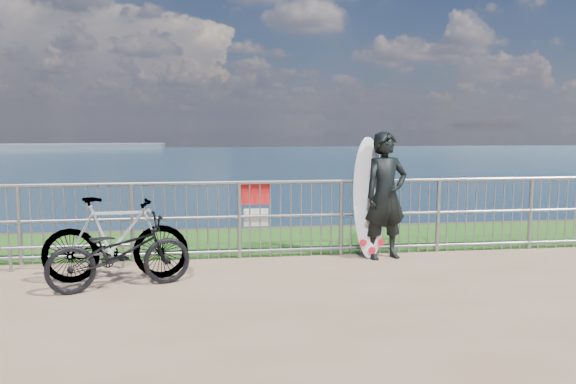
{
  "coord_description": "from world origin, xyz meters",
  "views": [
    {
      "loc": [
        -0.9,
        -6.38,
        1.91
      ],
      "look_at": [
        0.15,
        1.2,
        1.0
      ],
      "focal_mm": 35.0,
      "sensor_mm": 36.0,
      "label": 1
    }
  ],
  "objects": [
    {
      "name": "grass_strip",
      "position": [
        0.0,
        2.7,
        0.01
      ],
      "size": [
        120.0,
        120.0,
        0.0
      ],
      "primitive_type": "plane",
      "color": "#215417",
      "rests_on": "ground"
    },
    {
      "name": "seascape",
      "position": [
        -43.75,
        147.49,
        -4.03
      ],
      "size": [
        260.0,
        260.0,
        5.0
      ],
      "color": "brown",
      "rests_on": "ground"
    },
    {
      "name": "railing",
      "position": [
        0.02,
        1.6,
        0.58
      ],
      "size": [
        10.06,
        0.1,
        1.13
      ],
      "color": "gray",
      "rests_on": "ground"
    },
    {
      "name": "surfer",
      "position": [
        1.58,
        1.31,
        0.91
      ],
      "size": [
        0.75,
        0.58,
        1.82
      ],
      "primitive_type": "imported",
      "rotation": [
        0.0,
        0.0,
        0.23
      ],
      "color": "black",
      "rests_on": "ground"
    },
    {
      "name": "surfboard",
      "position": [
        1.37,
        1.44,
        0.81
      ],
      "size": [
        0.5,
        0.45,
        1.76
      ],
      "color": "white",
      "rests_on": "ground"
    },
    {
      "name": "bicycle_near",
      "position": [
        -1.97,
        0.25,
        0.43
      ],
      "size": [
        1.75,
        1.04,
        0.87
      ],
      "primitive_type": "imported",
      "rotation": [
        0.0,
        0.0,
        1.87
      ],
      "color": "black",
      "rests_on": "ground"
    },
    {
      "name": "bicycle_far",
      "position": [
        -2.06,
        0.61,
        0.52
      ],
      "size": [
        1.78,
        0.63,
        1.05
      ],
      "primitive_type": "imported",
      "rotation": [
        0.0,
        0.0,
        1.65
      ],
      "color": "black",
      "rests_on": "ground"
    },
    {
      "name": "bike_rack",
      "position": [
        -2.8,
        1.23,
        0.28
      ],
      "size": [
        1.63,
        0.05,
        0.34
      ],
      "color": "gray",
      "rests_on": "ground"
    }
  ]
}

